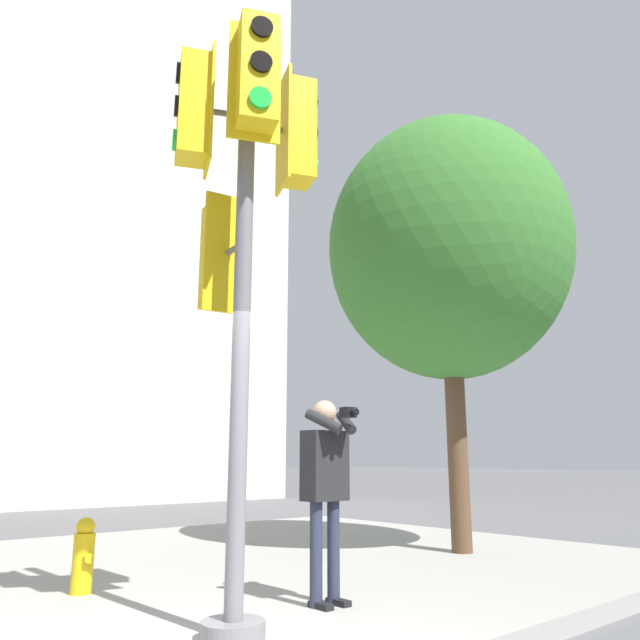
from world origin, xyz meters
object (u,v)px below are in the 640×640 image
street_tree (448,249)px  fire_hydrant (84,556)px  traffic_signal_pole (242,198)px  person_photographer (326,479)px

street_tree → fire_hydrant: street_tree is taller
fire_hydrant → street_tree: bearing=-8.6°
traffic_signal_pole → person_photographer: traffic_signal_pole is taller
person_photographer → traffic_signal_pole: bearing=-164.9°
person_photographer → street_tree: (3.41, 1.12, 3.20)m
fire_hydrant → traffic_signal_pole: bearing=-84.0°
traffic_signal_pole → street_tree: bearing=17.4°
person_photographer → street_tree: 4.81m
traffic_signal_pole → fire_hydrant: traffic_signal_pole is taller
person_photographer → fire_hydrant: bearing=127.0°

